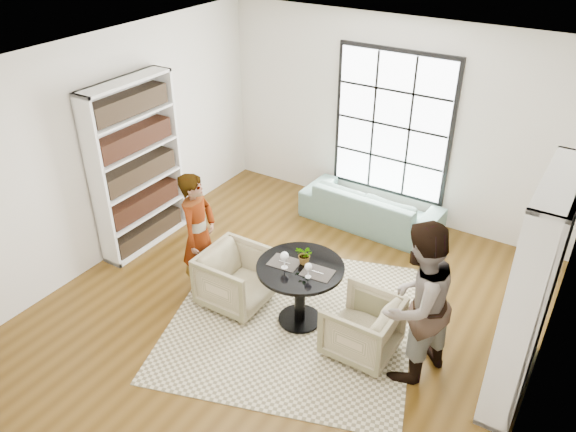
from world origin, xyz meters
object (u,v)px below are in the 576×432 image
Objects in this scene: armchair_right at (362,327)px; person_right at (416,303)px; sofa at (371,207)px; person_left at (199,234)px; wine_glass_right at (308,267)px; flower_centerpiece at (305,255)px; wine_glass_left at (284,257)px; pedestal_table at (300,282)px; armchair_left at (237,278)px.

armchair_right is 0.79m from person_right.
person_left reaches higher than sofa.
flower_centerpiece is at bearing 128.37° from wine_glass_right.
person_left is 8.93× the size of wine_glass_right.
person_right is 8.57× the size of wine_glass_left.
pedestal_table reaches higher than armchair_right.
person_left is at bearing 89.71° from armchair_left.
person_right reaches higher than person_left.
armchair_left is at bearing 178.76° from wine_glass_left.
wine_glass_left reaches higher than armchair_right.
person_left reaches higher than armchair_right.
sofa is 2.69m from wine_glass_right.
armchair_right is (0.83, -0.06, -0.24)m from pedestal_table.
person_left is (-2.21, -0.04, 0.47)m from armchair_right.
wine_glass_right is at bearing -83.94° from armchair_right.
armchair_right is (1.05, -2.52, 0.04)m from sofa.
person_left reaches higher than flower_centerpiece.
person_right is 7.92× the size of flower_centerpiece.
person_left is 7.09× the size of flower_centerpiece.
wine_glass_right is at bearing -51.63° from flower_centerpiece.
armchair_left reaches higher than sofa.
pedestal_table is 0.48× the size of sofa.
armchair_left is (-0.61, -2.57, 0.06)m from sofa.
sofa is at bearing -35.77° from person_left.
sofa is at bearing 91.94° from wine_glass_left.
armchair_left is 1.06× the size of armchair_right.
pedestal_table is 0.34m from flower_centerpiece.
wine_glass_right is at bearing -91.58° from armchair_left.
armchair_left reaches higher than armchair_right.
pedestal_table is 4.35× the size of flower_centerpiece.
pedestal_table is 0.87m from armchair_left.
flower_centerpiece is (0.24, -2.38, 0.61)m from sofa.
armchair_right is at bearing -4.41° from pedestal_table.
sofa is 2.79× the size of armchair_right.
wine_glass_right reaches higher than armchair_left.
flower_centerpiece is (-0.81, 0.14, 0.57)m from armchair_right.
pedestal_table is 0.61× the size of person_left.
person_right reaches higher than armchair_right.
sofa is 2.86m from person_left.
person_right reaches higher than wine_glass_left.
person_right reaches higher than pedestal_table.
armchair_right is at bearing -70.34° from person_right.
pedestal_table is at bearing -72.99° from person_right.
flower_centerpiece is (1.40, 0.18, 0.10)m from person_left.
armchair_left is 3.47× the size of flower_centerpiece.
wine_glass_left reaches higher than sofa.
person_left reaches higher than pedestal_table.
wine_glass_left is at bearing -91.54° from armchair_left.
person_left is 2.77m from person_right.
pedestal_table is 1.33× the size of armchair_right.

